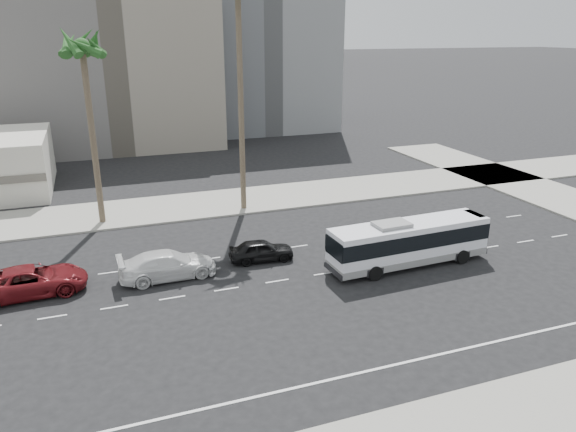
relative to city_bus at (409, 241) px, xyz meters
name	(u,v)px	position (x,y,z in m)	size (l,w,h in m)	color
ground	(370,266)	(-2.30, 0.56, -1.55)	(700.00, 700.00, 0.00)	black
sidewalk_north	(285,196)	(-2.30, 16.06, -1.47)	(120.00, 7.00, 0.15)	gray
midrise_beige_west	(112,70)	(-14.30, 45.56, 7.45)	(24.00, 18.00, 18.00)	slate
midrise_gray_center	(251,35)	(5.70, 52.56, 11.45)	(20.00, 20.00, 26.00)	slate
city_bus	(409,241)	(0.00, 0.00, 0.00)	(10.34, 2.74, 2.94)	white
car_a	(261,250)	(-8.26, 3.72, -0.86)	(4.01, 1.61, 1.37)	black
car_b	(168,265)	(-14.11, 3.22, -0.74)	(5.58, 2.27, 1.62)	white
car_c	(32,281)	(-21.38, 3.65, -0.74)	(5.78, 2.66, 1.61)	maroon
palm_mid	(82,51)	(-17.39, 14.33, 10.85)	(4.45, 4.45, 13.78)	brown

